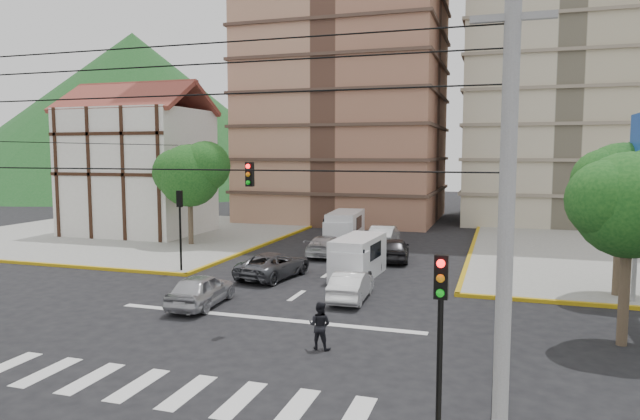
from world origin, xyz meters
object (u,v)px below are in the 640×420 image
at_px(traffic_light_nw, 180,217).
at_px(car_silver_front_left, 201,290).
at_px(traffic_light_se, 440,324).
at_px(car_white_front_right, 351,285).
at_px(van_left_lane, 344,228).
at_px(van_right_lane, 357,258).
at_px(pedestrian_crosswalk, 320,325).

distance_m(traffic_light_nw, car_silver_front_left, 7.68).
distance_m(traffic_light_se, car_white_front_right, 14.06).
distance_m(van_left_lane, car_silver_front_left, 18.28).
xyz_separation_m(van_right_lane, pedestrian_crosswalk, (1.49, -11.15, -0.23)).
height_order(traffic_light_nw, van_left_lane, traffic_light_nw).
xyz_separation_m(van_right_lane, car_silver_front_left, (-5.03, -7.55, -0.33)).
relative_size(traffic_light_se, van_left_lane, 0.83).
xyz_separation_m(van_right_lane, car_white_front_right, (0.87, -4.58, -0.38)).
height_order(car_white_front_right, pedestrian_crosswalk, pedestrian_crosswalk).
bearing_deg(van_right_lane, car_silver_front_left, -120.24).
bearing_deg(van_right_lane, car_white_front_right, -75.77).
height_order(traffic_light_se, pedestrian_crosswalk, traffic_light_se).
bearing_deg(van_left_lane, traffic_light_se, -75.26).
height_order(traffic_light_se, van_right_lane, traffic_light_se).
relative_size(traffic_light_nw, car_white_front_right, 1.10).
distance_m(traffic_light_se, van_right_lane, 18.55).
xyz_separation_m(car_white_front_right, pedestrian_crosswalk, (0.62, -6.57, 0.15)).
bearing_deg(van_right_lane, traffic_light_se, -67.35).
bearing_deg(pedestrian_crosswalk, car_silver_front_left, -25.29).
bearing_deg(car_white_front_right, traffic_light_se, 109.30).
bearing_deg(car_silver_front_left, van_right_lane, -127.20).
distance_m(car_silver_front_left, car_white_front_right, 6.61).
height_order(van_right_lane, van_left_lane, van_left_lane).
xyz_separation_m(traffic_light_se, car_white_front_right, (-5.20, 12.83, -2.45)).
bearing_deg(pedestrian_crosswalk, van_left_lane, -73.26).
distance_m(traffic_light_se, pedestrian_crosswalk, 8.09).
relative_size(traffic_light_se, pedestrian_crosswalk, 2.71).
distance_m(van_left_lane, pedestrian_crosswalk, 22.41).
bearing_deg(pedestrian_crosswalk, car_white_front_right, -81.06).
bearing_deg(car_silver_front_left, traffic_light_se, 134.86).
bearing_deg(traffic_light_se, van_right_lane, 109.24).
relative_size(van_right_lane, van_left_lane, 0.92).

